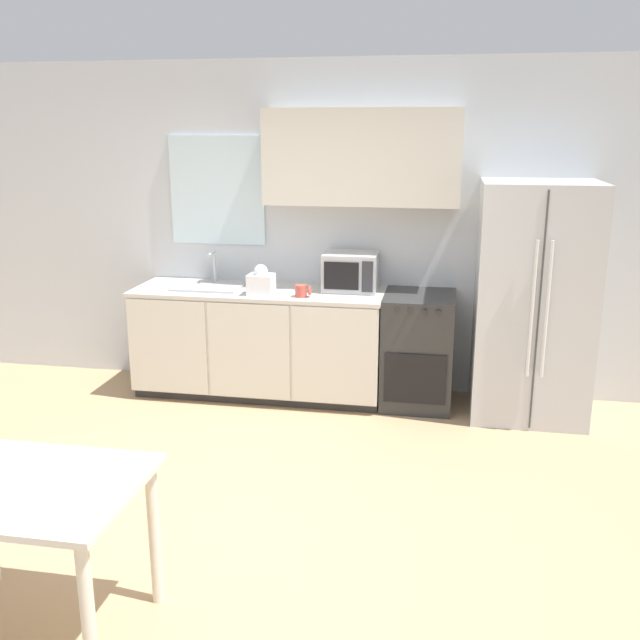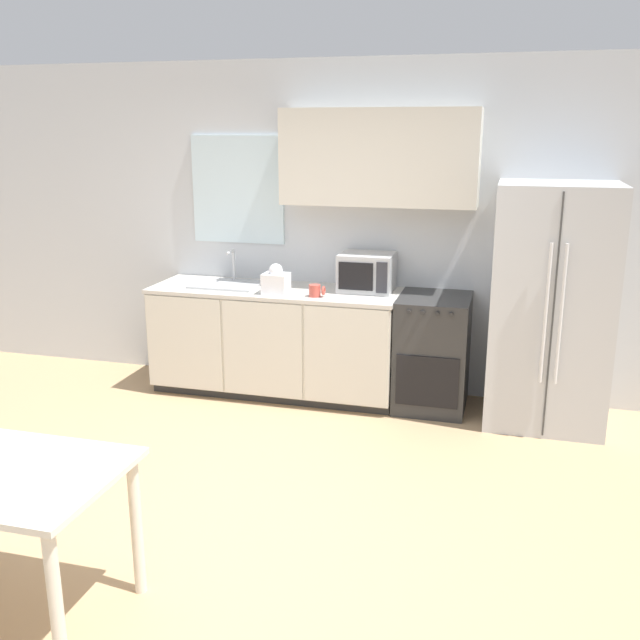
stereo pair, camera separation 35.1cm
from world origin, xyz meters
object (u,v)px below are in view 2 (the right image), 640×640
object	(u,v)px
oven_range	(432,353)
refrigerator	(550,306)
coffee_mug	(316,291)
dining_table	(8,496)
microwave	(367,272)

from	to	relation	value
oven_range	refrigerator	distance (m)	0.96
refrigerator	coffee_mug	bearing A→B (deg)	-174.92
refrigerator	dining_table	world-z (taller)	refrigerator
oven_range	microwave	distance (m)	0.82
coffee_mug	microwave	bearing A→B (deg)	42.34
dining_table	microwave	bearing A→B (deg)	73.40
microwave	coffee_mug	size ratio (longest dim) A/B	3.38
oven_range	coffee_mug	bearing A→B (deg)	-166.77
oven_range	coffee_mug	xyz separation A→B (m)	(-0.90, -0.21, 0.49)
oven_range	refrigerator	xyz separation A→B (m)	(0.85, -0.06, 0.45)
coffee_mug	dining_table	distance (m)	2.93
refrigerator	microwave	size ratio (longest dim) A/B	4.20
refrigerator	coffee_mug	distance (m)	1.76
refrigerator	coffee_mug	size ratio (longest dim) A/B	14.18
microwave	coffee_mug	distance (m)	0.47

